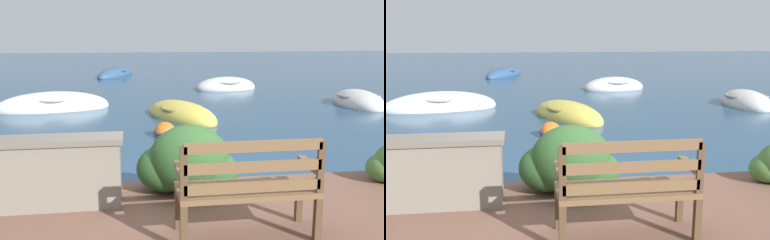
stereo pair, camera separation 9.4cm
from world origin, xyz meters
TOP-DOWN VIEW (x-y plane):
  - ground_plane at (0.00, 0.00)m, footprint 80.00×80.00m
  - park_bench at (0.31, -1.59)m, footprint 1.24×0.48m
  - stone_wall at (-1.51, -0.64)m, footprint 1.49×0.39m
  - hedge_clump_left at (-0.05, -0.41)m, footprint 1.14×0.82m
  - rowboat_nearest at (0.52, 4.97)m, footprint 2.01×2.67m
  - rowboat_mid at (5.69, 6.11)m, footprint 1.34×2.33m
  - rowboat_far at (-2.72, 6.59)m, footprint 3.08×1.63m
  - rowboat_outer at (2.75, 10.04)m, footprint 2.42×1.59m
  - rowboat_distant at (-1.34, 15.45)m, footprint 2.16×3.43m
  - mooring_buoy at (-0.02, 3.20)m, footprint 0.47×0.47m

SIDE VIEW (x-z plane):
  - ground_plane at x=0.00m, z-range 0.00..0.00m
  - rowboat_distant at x=-1.34m, z-range -0.30..0.42m
  - rowboat_nearest at x=0.52m, z-range -0.29..0.42m
  - rowboat_mid at x=5.69m, z-range -0.31..0.44m
  - rowboat_outer at x=2.75m, z-range -0.32..0.46m
  - rowboat_far at x=-2.72m, z-range -0.35..0.49m
  - mooring_buoy at x=-0.02m, z-range -0.14..0.29m
  - hedge_clump_left at x=-0.05m, z-range 0.17..0.95m
  - stone_wall at x=-1.51m, z-range 0.22..0.97m
  - park_bench at x=0.31m, z-range 0.24..1.16m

